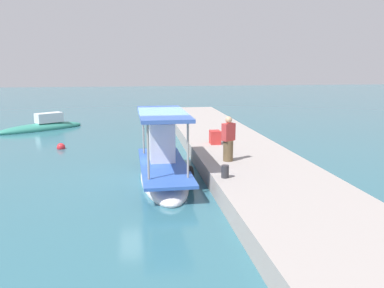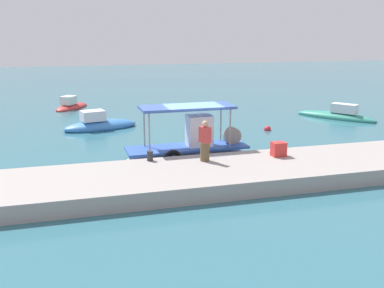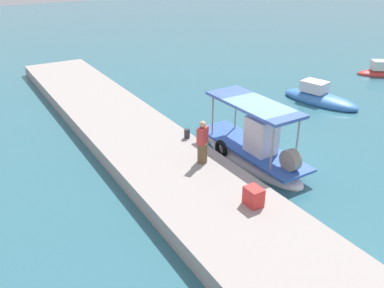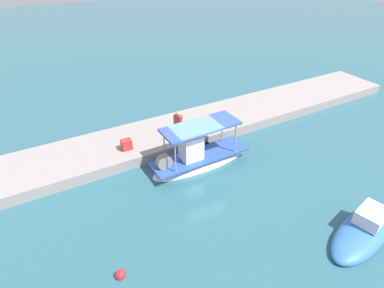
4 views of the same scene
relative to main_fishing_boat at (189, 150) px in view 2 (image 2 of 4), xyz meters
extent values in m
plane|color=#306574|center=(0.18, 0.39, -0.46)|extent=(120.00, 120.00, 0.00)
cube|color=#9E9691|center=(0.18, -3.36, -0.15)|extent=(36.00, 3.89, 0.62)
ellipsoid|color=white|center=(-0.11, 0.01, -0.38)|extent=(5.74, 1.69, 0.87)
cube|color=#3058B0|center=(-0.11, 0.01, 0.11)|extent=(5.52, 1.69, 0.10)
cube|color=silver|center=(0.46, 0.01, 0.81)|extent=(1.11, 0.90, 1.51)
cylinder|color=gray|center=(1.71, 0.64, 0.98)|extent=(0.07, 0.07, 1.84)
cylinder|color=gray|center=(1.73, -0.58, 0.98)|extent=(0.07, 0.07, 1.84)
cylinder|color=gray|center=(-1.95, 0.59, 0.98)|extent=(0.07, 0.07, 1.84)
cylinder|color=gray|center=(-1.93, -0.63, 0.98)|extent=(0.07, 0.07, 1.84)
cube|color=#3C5DAE|center=(-0.11, 0.01, 1.96)|extent=(4.18, 1.68, 0.12)
torus|color=black|center=(-0.95, -0.84, -0.09)|extent=(0.74, 0.19, 0.74)
cylinder|color=gray|center=(2.07, 0.04, 0.51)|extent=(0.81, 0.36, 0.80)
cylinder|color=brown|center=(0.00, -2.37, 0.54)|extent=(0.50, 0.50, 0.76)
cube|color=#C13A39|center=(0.00, -2.37, 1.24)|extent=(0.45, 0.53, 0.63)
sphere|color=tan|center=(0.00, -2.37, 1.68)|extent=(0.25, 0.25, 0.25)
cylinder|color=#2D2D33|center=(-2.12, -1.78, 0.36)|extent=(0.24, 0.24, 0.40)
cube|color=red|center=(3.16, -2.54, 0.46)|extent=(0.56, 0.45, 0.60)
sphere|color=red|center=(6.03, 4.60, -0.38)|extent=(0.40, 0.40, 0.40)
ellipsoid|color=teal|center=(12.08, 6.82, -0.37)|extent=(4.16, 5.14, 0.68)
cube|color=silver|center=(12.39, 6.38, 0.27)|extent=(1.55, 1.76, 0.60)
ellipsoid|color=#3978C6|center=(-3.47, 7.70, -0.32)|extent=(4.70, 2.65, 0.79)
cube|color=silver|center=(-3.90, 7.60, 0.38)|extent=(1.53, 1.28, 0.60)
ellipsoid|color=#BE3533|center=(-5.11, 15.68, -0.41)|extent=(3.17, 3.70, 0.61)
cube|color=silver|center=(-5.31, 15.39, 0.21)|extent=(1.30, 1.35, 0.63)
camera|label=1|loc=(-13.79, 0.97, 3.67)|focal=37.14mm
camera|label=2|loc=(-4.91, -18.27, 5.15)|focal=40.39mm
camera|label=3|loc=(11.05, -9.54, 7.26)|focal=37.63mm
camera|label=4|loc=(7.32, 12.31, 10.07)|focal=29.97mm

